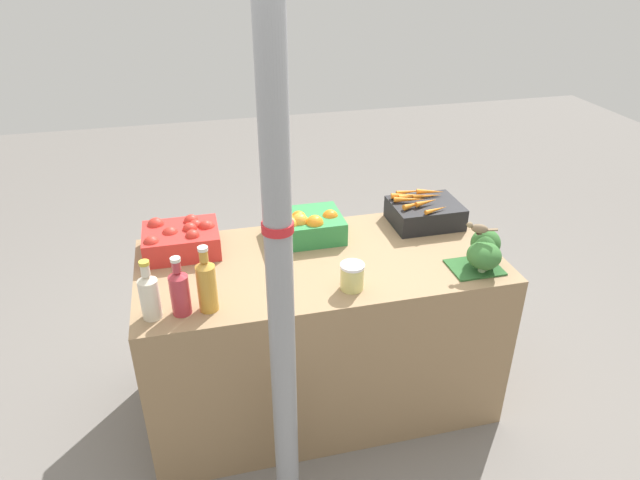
% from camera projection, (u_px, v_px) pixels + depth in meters
% --- Properties ---
extents(ground_plane, '(10.00, 10.00, 0.00)m').
position_uv_depth(ground_plane, '(320.00, 395.00, 2.95)').
color(ground_plane, slate).
extents(market_table, '(1.62, 0.78, 0.82)m').
position_uv_depth(market_table, '(320.00, 332.00, 2.76)').
color(market_table, '#937551').
rests_on(market_table, ground_plane).
extents(support_pole, '(0.10, 0.10, 2.40)m').
position_uv_depth(support_pole, '(279.00, 260.00, 1.80)').
color(support_pole, gray).
rests_on(support_pole, ground_plane).
extents(apple_crate, '(0.34, 0.27, 0.14)m').
position_uv_depth(apple_crate, '(182.00, 238.00, 2.60)').
color(apple_crate, red).
rests_on(apple_crate, market_table).
extents(orange_crate, '(0.34, 0.27, 0.15)m').
position_uv_depth(orange_crate, '(305.00, 225.00, 2.70)').
color(orange_crate, '#2D8442').
rests_on(orange_crate, market_table).
extents(carrot_crate, '(0.34, 0.27, 0.14)m').
position_uv_depth(carrot_crate, '(424.00, 212.00, 2.85)').
color(carrot_crate, black).
rests_on(carrot_crate, market_table).
extents(broccoli_pile, '(0.23, 0.21, 0.17)m').
position_uv_depth(broccoli_pile, '(485.00, 252.00, 2.45)').
color(broccoli_pile, '#2D602D').
rests_on(broccoli_pile, market_table).
extents(juice_bottle_cloudy, '(0.08, 0.08, 0.25)m').
position_uv_depth(juice_bottle_cloudy, '(149.00, 295.00, 2.13)').
color(juice_bottle_cloudy, beige).
rests_on(juice_bottle_cloudy, market_table).
extents(juice_bottle_ruby, '(0.07, 0.07, 0.25)m').
position_uv_depth(juice_bottle_ruby, '(180.00, 291.00, 2.16)').
color(juice_bottle_ruby, '#B2333D').
rests_on(juice_bottle_ruby, market_table).
extents(juice_bottle_amber, '(0.08, 0.08, 0.28)m').
position_uv_depth(juice_bottle_amber, '(207.00, 284.00, 2.17)').
color(juice_bottle_amber, gold).
rests_on(juice_bottle_amber, market_table).
extents(pickle_jar, '(0.10, 0.10, 0.12)m').
position_uv_depth(pickle_jar, '(352.00, 276.00, 2.33)').
color(pickle_jar, '#D1CC75').
rests_on(pickle_jar, market_table).
extents(sparrow_bird, '(0.12, 0.08, 0.05)m').
position_uv_depth(sparrow_bird, '(479.00, 228.00, 2.41)').
color(sparrow_bird, '#4C3D2D').
rests_on(sparrow_bird, broccoli_pile).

